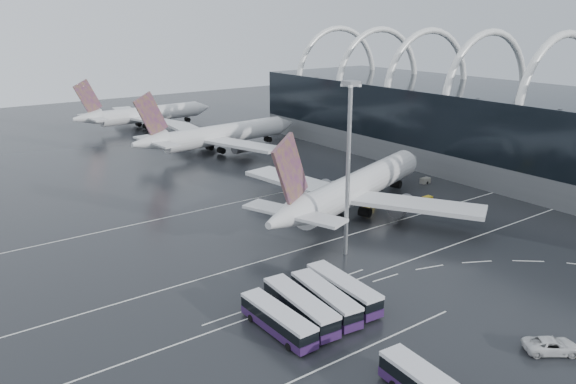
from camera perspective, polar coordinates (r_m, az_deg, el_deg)
ground at (r=95.33m, az=12.00°, el=-6.21°), size 420.00×420.00×0.00m
terminal at (r=151.69m, az=22.48°, el=5.95°), size 42.00×160.00×34.90m
lane_marking_near at (r=94.14m, az=12.90°, el=-6.58°), size 120.00×0.25×0.01m
lane_marking_mid at (r=102.99m, az=7.06°, el=-4.12°), size 120.00×0.25×0.01m
lane_marking_far at (r=123.58m, az=-1.81°, el=-0.30°), size 120.00×0.25×0.01m
bus_bay_line_south at (r=70.03m, az=8.31°, el=-15.23°), size 28.00×0.25×0.01m
bus_bay_line_north at (r=80.51m, az=0.23°, el=-10.40°), size 28.00×0.25×0.01m
airliner_main at (r=111.38m, az=6.75°, el=0.30°), size 57.72×50.05×20.09m
airliner_gate_b at (r=163.46m, az=-7.14°, el=5.71°), size 55.37×49.56×19.22m
airliner_gate_c at (r=204.79m, az=-14.43°, el=7.59°), size 51.30×47.31×18.29m
bus_row_near_a at (r=71.17m, az=-1.03°, el=-12.84°), size 3.11×12.74×3.13m
bus_row_near_b at (r=73.73m, az=1.25°, el=-11.56°), size 4.21×13.98×3.39m
bus_row_near_c at (r=75.87m, az=3.80°, el=-10.77°), size 4.56×13.49×3.26m
bus_row_near_d at (r=78.46m, az=5.63°, el=-9.79°), size 3.96×13.63×3.31m
van_curve_a at (r=74.49m, az=25.22°, el=-13.93°), size 6.94×6.17×1.79m
floodlight_mast at (r=88.31m, az=6.19°, el=4.38°), size 2.17×2.17×28.32m
gse_cart_belly_a at (r=122.43m, az=13.97°, el=-0.71°), size 2.16×1.28×1.18m
gse_cart_belly_c at (r=116.92m, az=8.23°, el=-1.20°), size 2.27×1.34×1.24m
gse_cart_belly_d at (r=135.95m, az=13.77°, el=1.14°), size 2.38×1.41×1.30m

